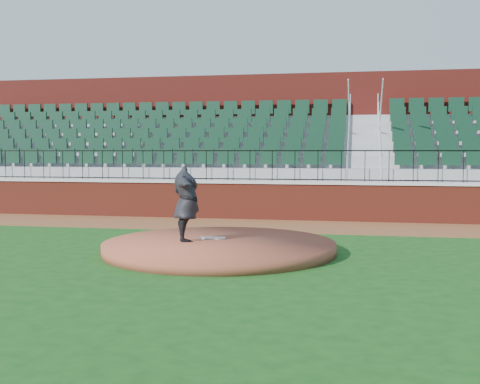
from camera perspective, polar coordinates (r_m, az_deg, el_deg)
name	(u,v)px	position (r m, az deg, el deg)	size (l,w,h in m)	color
ground	(227,256)	(13.23, -1.27, -6.07)	(90.00, 90.00, 0.00)	#124212
warning_track	(265,225)	(18.48, 2.36, -3.18)	(34.00, 3.20, 0.01)	brown
field_wall	(272,202)	(19.99, 3.08, -0.92)	(34.00, 0.35, 1.20)	maroon
wall_cap	(272,182)	(19.95, 3.08, 0.94)	(34.00, 0.45, 0.10)	#B7B7B7
wall_railing	(272,166)	(19.93, 3.09, 2.52)	(34.00, 0.05, 1.00)	black
seating_stands	(283,151)	(22.62, 4.08, 3.95)	(34.00, 5.10, 4.60)	gray
concourse_wall	(291,140)	(25.41, 4.88, 4.97)	(34.00, 0.50, 5.50)	maroon
pitchers_mound	(219,247)	(13.61, -1.97, -5.25)	(5.25, 5.25, 0.25)	brown
pitching_rubber	(212,238)	(14.01, -2.65, -4.39)	(0.60, 0.15, 0.04)	white
pitcher	(186,204)	(13.53, -5.15, -1.13)	(2.11, 0.57, 1.71)	black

